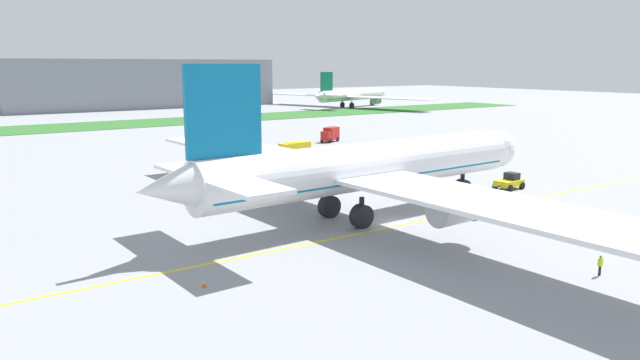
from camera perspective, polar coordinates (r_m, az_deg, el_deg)
The scene contains 14 objects.
ground_plane at distance 62.50m, azimuth 6.47°, elevation -3.98°, with size 600.00×600.00×0.00m, color gray.
apron_taxi_line at distance 61.15m, azimuth 7.62°, elevation -4.34°, with size 280.00×0.36×0.01m, color yellow.
grass_median_strip at distance 170.01m, azimuth -20.86°, elevation 4.87°, with size 320.00×24.00×0.10m, color #2D6628.
airliner_foreground at distance 62.33m, azimuth 4.21°, elevation 1.18°, with size 48.92×77.52×16.15m.
pushback_tug at distance 81.92m, azimuth 17.69°, elevation -0.15°, with size 5.61×2.72×2.13m.
ground_crew_wingwalker_port at distance 51.17m, azimuth 25.26°, elevation -7.24°, with size 0.57×0.27×1.63m.
traffic_cone_near_nose at distance 72.08m, azimuth 23.48°, elevation -2.59°, with size 0.36×0.36×0.58m.
traffic_cone_port_wing at distance 45.17m, azimuth -11.07°, elevation -9.69°, with size 0.36×0.36×0.58m.
traffic_cone_starboard_wing at distance 72.17m, azimuth 24.90°, elevation -2.69°, with size 0.36×0.36×0.58m.
service_truck_baggage_loader at distance 107.79m, azimuth -9.08°, elevation 3.17°, with size 5.46×3.86×3.10m.
service_truck_fuel_bowser at distance 126.01m, azimuth 0.99°, elevation 4.42°, with size 5.07×3.85×3.06m.
service_truck_catering_van at distance 106.80m, azimuth -2.45°, elevation 3.09°, with size 5.81×3.03×2.45m.
parked_airliner_far_centre at distance 228.62m, azimuth 2.95°, elevation 8.10°, with size 43.13×70.36×13.48m.
terminal_building at distance 235.98m, azimuth -16.45°, elevation 8.84°, with size 99.30×20.00×18.00m, color gray.
Camera 1 is at (-39.73, -45.49, 16.08)m, focal length 33.42 mm.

